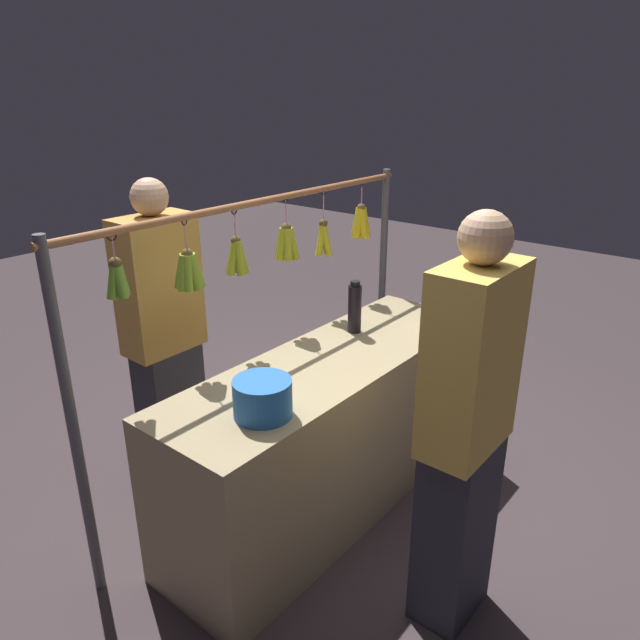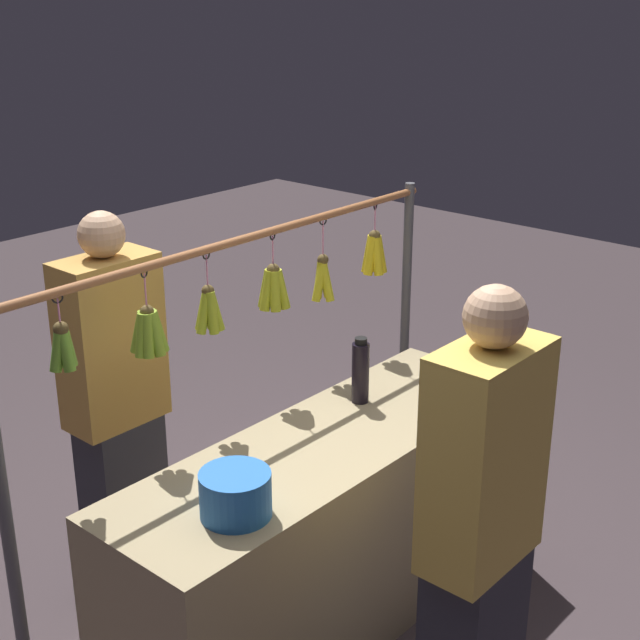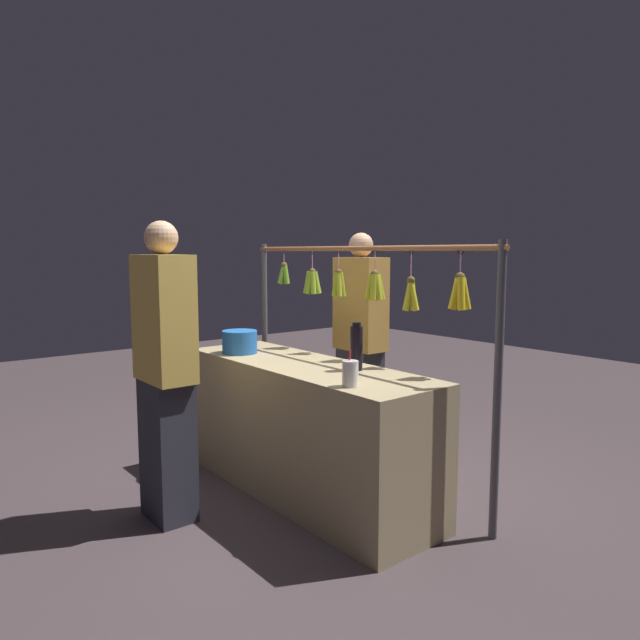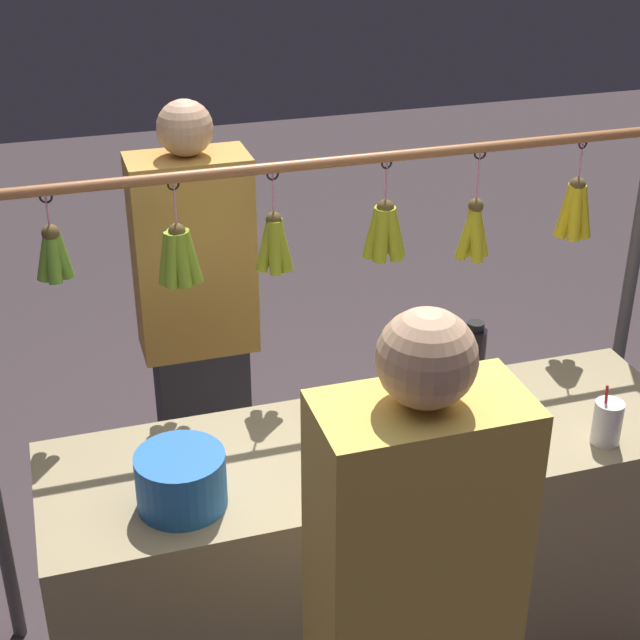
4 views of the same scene
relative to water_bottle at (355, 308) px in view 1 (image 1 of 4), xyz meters
name	(u,v)px [view 1 (image 1 of 4)]	position (x,y,z in m)	size (l,w,h in m)	color
ground_plane	(329,500)	(0.34, 0.11, -0.95)	(12.00, 12.00, 0.00)	#403538
market_counter	(330,433)	(0.34, 0.11, -0.54)	(1.87, 0.57, 0.81)	tan
display_rack	(267,278)	(0.32, -0.31, 0.18)	(2.19, 0.14, 1.55)	#4C4C51
water_bottle	(355,308)	(0.00, 0.00, 0.00)	(0.07, 0.07, 0.28)	black
blue_bucket	(263,398)	(0.91, 0.22, -0.06)	(0.23, 0.23, 0.15)	blue
drink_cup	(432,318)	(-0.28, 0.30, -0.07)	(0.08, 0.08, 0.18)	silver
vendor_person	(165,343)	(0.70, -0.68, -0.14)	(0.39, 0.21, 1.62)	#2D2D38
customer_person	(464,437)	(0.56, 0.90, -0.13)	(0.39, 0.21, 1.65)	#2D2D38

